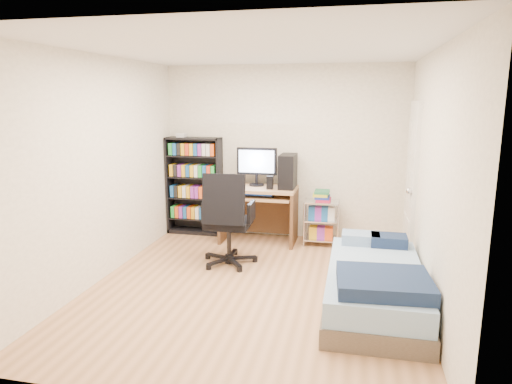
% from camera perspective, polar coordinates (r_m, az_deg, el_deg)
% --- Properties ---
extents(room, '(3.58, 4.08, 2.58)m').
position_cam_1_polar(room, '(4.73, -0.33, 2.15)').
color(room, tan).
rests_on(room, ground).
extents(media_shelf, '(0.82, 0.27, 1.52)m').
position_cam_1_polar(media_shelf, '(6.92, -7.70, 0.90)').
color(media_shelf, black).
rests_on(media_shelf, room).
extents(computer_desk, '(1.06, 0.62, 1.34)m').
position_cam_1_polar(computer_desk, '(6.48, 1.36, 0.02)').
color(computer_desk, '#A97D57').
rests_on(computer_desk, room).
extents(office_chair, '(0.72, 0.72, 1.17)m').
position_cam_1_polar(office_chair, '(5.64, -3.53, -5.45)').
color(office_chair, black).
rests_on(office_chair, room).
extents(wire_cart, '(0.49, 0.36, 0.78)m').
position_cam_1_polar(wire_cart, '(6.42, 8.22, -2.19)').
color(wire_cart, silver).
rests_on(wire_cart, room).
extents(bed, '(0.93, 1.86, 0.53)m').
position_cam_1_polar(bed, '(4.71, 14.66, -11.19)').
color(bed, brown).
rests_on(bed, room).
extents(door, '(0.12, 0.80, 2.00)m').
position_cam_1_polar(door, '(6.03, 18.85, 1.18)').
color(door, silver).
rests_on(door, room).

